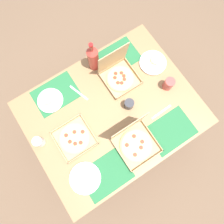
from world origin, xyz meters
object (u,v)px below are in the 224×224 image
object	(u,v)px
soda_bottle	(93,58)
cup_spare	(169,84)
pizza_box_center	(135,141)
pizza_box_corner_right	(75,138)
plate_far_left	(153,63)
plate_far_right	(50,101)
pizza_box_edge_far	(119,74)
cup_clear_left	(129,104)
plate_middle	(85,178)
cup_clear_right	(39,142)

from	to	relation	value
soda_bottle	cup_spare	xyz separation A→B (m)	(0.40, -0.49, -0.08)
pizza_box_center	pizza_box_corner_right	world-z (taller)	pizza_box_center
cup_spare	pizza_box_center	bearing A→B (deg)	-155.05
plate_far_left	plate_far_right	xyz separation A→B (m)	(-0.89, 0.18, 0.00)
pizza_box_corner_right	plate_far_right	xyz separation A→B (m)	(-0.01, 0.37, -0.00)
pizza_box_edge_far	cup_clear_left	bearing A→B (deg)	-105.92
pizza_box_corner_right	soda_bottle	size ratio (longest dim) A/B	0.86
plate_far_left	soda_bottle	world-z (taller)	soda_bottle
pizza_box_center	pizza_box_edge_far	world-z (taller)	pizza_box_center
plate_middle	pizza_box_edge_far	bearing A→B (deg)	39.40
soda_bottle	cup_clear_right	xyz separation A→B (m)	(-0.69, -0.32, -0.09)
pizza_box_edge_far	soda_bottle	world-z (taller)	soda_bottle
cup_clear_right	cup_clear_left	world-z (taller)	cup_clear_right
pizza_box_corner_right	cup_clear_right	distance (m)	0.27
pizza_box_center	cup_clear_right	distance (m)	0.72
pizza_box_edge_far	cup_spare	xyz separation A→B (m)	(0.29, -0.29, 0.01)
pizza_box_center	plate_far_left	bearing A→B (deg)	41.87
pizza_box_corner_right	cup_spare	world-z (taller)	cup_spare
plate_middle	plate_far_right	bearing A→B (deg)	83.61
pizza_box_center	plate_far_left	xyz separation A→B (m)	(0.51, 0.46, -0.04)
pizza_box_center	pizza_box_corner_right	size ratio (longest dim) A/B	1.18
plate_far_right	plate_far_left	bearing A→B (deg)	-11.61
plate_far_left	cup_clear_left	bearing A→B (deg)	-152.87
pizza_box_center	cup_spare	world-z (taller)	pizza_box_center
plate_far_left	plate_middle	xyz separation A→B (m)	(-0.97, -0.48, -0.00)
cup_spare	soda_bottle	bearing A→B (deg)	129.57
plate_far_right	cup_spare	bearing A→B (deg)	-25.72
plate_far_left	cup_clear_left	xyz separation A→B (m)	(-0.39, -0.20, 0.03)
pizza_box_center	soda_bottle	size ratio (longest dim) A/B	1.01
plate_far_right	cup_clear_right	size ratio (longest dim) A/B	2.22
pizza_box_corner_right	plate_middle	distance (m)	0.31
plate_far_right	cup_clear_right	distance (m)	0.34
soda_bottle	pizza_box_center	bearing A→B (deg)	-96.91
cup_spare	plate_middle	bearing A→B (deg)	-165.24
pizza_box_edge_far	plate_far_right	xyz separation A→B (m)	(-0.58, 0.13, -0.04)
plate_far_right	soda_bottle	size ratio (longest dim) A/B	0.64
pizza_box_edge_far	pizza_box_corner_right	world-z (taller)	pizza_box_edge_far
soda_bottle	pizza_box_corner_right	bearing A→B (deg)	-136.05
pizza_box_corner_right	plate_middle	xyz separation A→B (m)	(-0.09, -0.30, -0.00)
pizza_box_edge_far	plate_middle	distance (m)	0.85
plate_middle	cup_clear_left	distance (m)	0.65
plate_far_right	cup_clear_left	distance (m)	0.64
plate_far_left	cup_clear_right	size ratio (longest dim) A/B	2.43
plate_middle	cup_clear_right	xyz separation A→B (m)	(-0.15, 0.41, 0.04)
plate_far_right	plate_middle	size ratio (longest dim) A/B	0.89
plate_far_left	plate_far_right	size ratio (longest dim) A/B	1.09
plate_far_left	plate_far_right	bearing A→B (deg)	168.39
soda_bottle	cup_clear_right	size ratio (longest dim) A/B	3.45
pizza_box_center	pizza_box_edge_far	bearing A→B (deg)	68.74
cup_clear_left	pizza_box_edge_far	bearing A→B (deg)	74.08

